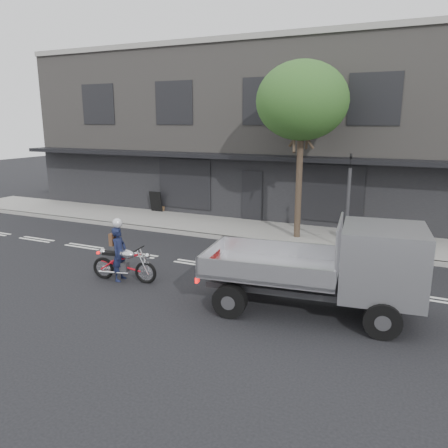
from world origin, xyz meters
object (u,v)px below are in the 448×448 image
street_tree (302,101)px  rider (119,254)px  motorcycle (124,263)px  construction_barrier (365,232)px  sandwich_board (156,201)px  traffic_light_pole (348,207)px  flatbed_ute (361,264)px

street_tree → rider: (-3.55, -6.46, -4.48)m
street_tree → motorcycle: street_tree is taller
construction_barrier → sandwich_board: sandwich_board is taller
traffic_light_pole → motorcycle: 7.87m
traffic_light_pole → rider: (-5.55, -5.61, -0.85)m
street_tree → construction_barrier: (2.53, 0.26, -4.74)m
street_tree → construction_barrier: 5.38m
motorcycle → flatbed_ute: (6.58, 0.32, 0.81)m
flatbed_ute → construction_barrier: bearing=89.0°
motorcycle → sandwich_board: (-4.33, 8.26, 0.12)m
traffic_light_pole → street_tree: bearing=157.0°
street_tree → traffic_light_pole: (2.00, -0.85, -3.63)m
street_tree → rider: bearing=-118.8°
traffic_light_pole → construction_barrier: bearing=64.7°
construction_barrier → sandwich_board: (-10.25, 1.54, 0.13)m
street_tree → traffic_light_pole: street_tree is taller
flatbed_ute → sandwich_board: (-10.90, 7.94, -0.69)m
sandwich_board → street_tree: bearing=-13.9°
motorcycle → rider: 0.30m
motorcycle → construction_barrier: size_ratio=1.49×
rider → sandwich_board: bearing=18.6°
motorcycle → traffic_light_pole: bearing=37.9°
flatbed_ute → sandwich_board: flatbed_ute is taller
flatbed_ute → sandwich_board: 13.50m
sandwich_board → flatbed_ute: bearing=-36.8°
traffic_light_pole → rider: traffic_light_pole is taller
traffic_light_pole → sandwich_board: (-9.72, 2.65, -0.99)m
rider → sandwich_board: size_ratio=1.57×
street_tree → traffic_light_pole: bearing=-23.0°
flatbed_ute → sandwich_board: size_ratio=5.22×
motorcycle → construction_barrier: 8.96m
traffic_light_pole → motorcycle: traffic_light_pole is taller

